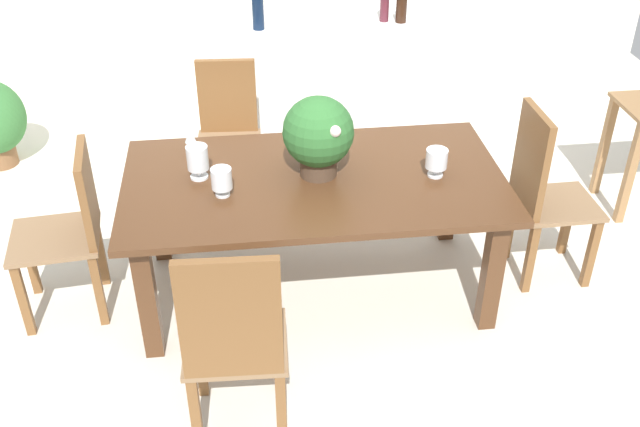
{
  "coord_description": "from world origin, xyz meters",
  "views": [
    {
      "loc": [
        -0.37,
        -3.46,
        2.69
      ],
      "look_at": [
        0.03,
        -0.23,
        0.54
      ],
      "focal_mm": 41.49,
      "sensor_mm": 36.0,
      "label": 1
    }
  ],
  "objects_px": {
    "dining_table": "(314,195)",
    "wine_bottle_green": "(401,9)",
    "wine_bottle_dark": "(385,5)",
    "crystal_vase_right": "(437,160)",
    "chair_far_left": "(228,130)",
    "chair_near_left": "(234,340)",
    "kitchen_counter": "(334,80)",
    "chair_foot_end": "(542,190)",
    "flower_centerpiece": "(318,134)",
    "wine_glass": "(190,137)",
    "wine_bottle_tall": "(258,12)",
    "crystal_vase_center_near": "(222,179)",
    "chair_head_end": "(72,226)",
    "crystal_vase_left": "(198,159)"
  },
  "relations": [
    {
      "from": "chair_far_left",
      "to": "wine_bottle_green",
      "type": "distance_m",
      "value": 1.5
    },
    {
      "from": "dining_table",
      "to": "wine_bottle_dark",
      "type": "relative_size",
      "value": 7.45
    },
    {
      "from": "chair_near_left",
      "to": "wine_glass",
      "type": "xyz_separation_m",
      "value": [
        -0.18,
        1.32,
        0.27
      ]
    },
    {
      "from": "dining_table",
      "to": "crystal_vase_left",
      "type": "height_order",
      "value": "crystal_vase_left"
    },
    {
      "from": "dining_table",
      "to": "chair_far_left",
      "type": "bearing_deg",
      "value": 113.74
    },
    {
      "from": "kitchen_counter",
      "to": "wine_bottle_green",
      "type": "height_order",
      "value": "wine_bottle_green"
    },
    {
      "from": "crystal_vase_right",
      "to": "wine_bottle_tall",
      "type": "relative_size",
      "value": 0.54
    },
    {
      "from": "wine_bottle_tall",
      "to": "dining_table",
      "type": "bearing_deg",
      "value": -83.35
    },
    {
      "from": "crystal_vase_right",
      "to": "wine_glass",
      "type": "height_order",
      "value": "wine_glass"
    },
    {
      "from": "flower_centerpiece",
      "to": "kitchen_counter",
      "type": "relative_size",
      "value": 0.25
    },
    {
      "from": "chair_head_end",
      "to": "crystal_vase_right",
      "type": "distance_m",
      "value": 1.92
    },
    {
      "from": "kitchen_counter",
      "to": "wine_bottle_dark",
      "type": "height_order",
      "value": "wine_bottle_dark"
    },
    {
      "from": "chair_head_end",
      "to": "crystal_vase_center_near",
      "type": "distance_m",
      "value": 0.85
    },
    {
      "from": "wine_glass",
      "to": "wine_bottle_dark",
      "type": "bearing_deg",
      "value": 46.41
    },
    {
      "from": "chair_far_left",
      "to": "chair_near_left",
      "type": "distance_m",
      "value": 2.01
    },
    {
      "from": "crystal_vase_right",
      "to": "dining_table",
      "type": "bearing_deg",
      "value": 175.32
    },
    {
      "from": "crystal_vase_center_near",
      "to": "wine_glass",
      "type": "relative_size",
      "value": 0.91
    },
    {
      "from": "dining_table",
      "to": "chair_head_end",
      "type": "xyz_separation_m",
      "value": [
        -1.27,
        0.01,
        -0.1
      ]
    },
    {
      "from": "chair_far_left",
      "to": "wine_bottle_tall",
      "type": "bearing_deg",
      "value": 72.69
    },
    {
      "from": "dining_table",
      "to": "crystal_vase_left",
      "type": "distance_m",
      "value": 0.63
    },
    {
      "from": "chair_far_left",
      "to": "wine_bottle_dark",
      "type": "relative_size",
      "value": 3.63
    },
    {
      "from": "dining_table",
      "to": "wine_bottle_dark",
      "type": "bearing_deg",
      "value": 67.92
    },
    {
      "from": "dining_table",
      "to": "flower_centerpiece",
      "type": "bearing_deg",
      "value": 53.69
    },
    {
      "from": "flower_centerpiece",
      "to": "wine_bottle_green",
      "type": "relative_size",
      "value": 1.69
    },
    {
      "from": "crystal_vase_left",
      "to": "wine_bottle_green",
      "type": "distance_m",
      "value": 2.13
    },
    {
      "from": "crystal_vase_right",
      "to": "wine_bottle_green",
      "type": "distance_m",
      "value": 1.74
    },
    {
      "from": "wine_glass",
      "to": "crystal_vase_right",
      "type": "bearing_deg",
      "value": -15.99
    },
    {
      "from": "wine_glass",
      "to": "crystal_vase_center_near",
      "type": "bearing_deg",
      "value": -69.13
    },
    {
      "from": "crystal_vase_right",
      "to": "wine_bottle_dark",
      "type": "height_order",
      "value": "wine_bottle_dark"
    },
    {
      "from": "crystal_vase_right",
      "to": "wine_bottle_tall",
      "type": "distance_m",
      "value": 1.9
    },
    {
      "from": "chair_near_left",
      "to": "crystal_vase_center_near",
      "type": "distance_m",
      "value": 0.93
    },
    {
      "from": "crystal_vase_center_near",
      "to": "wine_bottle_tall",
      "type": "distance_m",
      "value": 1.79
    },
    {
      "from": "chair_near_left",
      "to": "wine_glass",
      "type": "height_order",
      "value": "chair_near_left"
    },
    {
      "from": "chair_far_left",
      "to": "chair_near_left",
      "type": "height_order",
      "value": "chair_near_left"
    },
    {
      "from": "chair_foot_end",
      "to": "crystal_vase_right",
      "type": "xyz_separation_m",
      "value": [
        -0.63,
        -0.05,
        0.26
      ]
    },
    {
      "from": "chair_far_left",
      "to": "chair_near_left",
      "type": "xyz_separation_m",
      "value": [
        -0.01,
        -2.01,
        0.05
      ]
    },
    {
      "from": "chair_near_left",
      "to": "wine_bottle_green",
      "type": "relative_size",
      "value": 4.14
    },
    {
      "from": "chair_foot_end",
      "to": "flower_centerpiece",
      "type": "height_order",
      "value": "flower_centerpiece"
    },
    {
      "from": "wine_bottle_tall",
      "to": "chair_foot_end",
      "type": "bearing_deg",
      "value": -48.51
    },
    {
      "from": "chair_foot_end",
      "to": "kitchen_counter",
      "type": "height_order",
      "value": "chair_foot_end"
    },
    {
      "from": "chair_foot_end",
      "to": "wine_bottle_tall",
      "type": "distance_m",
      "value": 2.25
    },
    {
      "from": "chair_near_left",
      "to": "wine_bottle_tall",
      "type": "bearing_deg",
      "value": -93.04
    },
    {
      "from": "dining_table",
      "to": "wine_bottle_green",
      "type": "relative_size",
      "value": 7.78
    },
    {
      "from": "wine_bottle_green",
      "to": "wine_bottle_dark",
      "type": "xyz_separation_m",
      "value": [
        -0.11,
        0.04,
        0.02
      ]
    },
    {
      "from": "chair_far_left",
      "to": "wine_bottle_dark",
      "type": "height_order",
      "value": "wine_bottle_dark"
    },
    {
      "from": "chair_near_left",
      "to": "chair_far_left",
      "type": "bearing_deg",
      "value": -87.76
    },
    {
      "from": "crystal_vase_center_near",
      "to": "wine_bottle_tall",
      "type": "bearing_deg",
      "value": 80.88
    },
    {
      "from": "dining_table",
      "to": "wine_bottle_green",
      "type": "xyz_separation_m",
      "value": [
        0.8,
        1.67,
        0.43
      ]
    },
    {
      "from": "chair_near_left",
      "to": "wine_glass",
      "type": "relative_size",
      "value": 6.36
    },
    {
      "from": "kitchen_counter",
      "to": "chair_near_left",
      "type": "bearing_deg",
      "value": -105.93
    }
  ]
}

